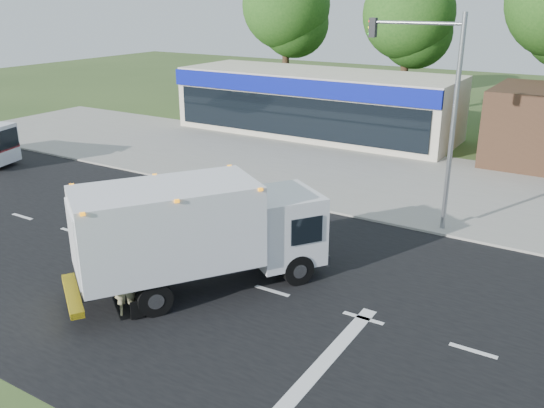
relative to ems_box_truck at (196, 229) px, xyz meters
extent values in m
plane|color=#385123|center=(2.03, 1.01, -1.98)|extent=(120.00, 120.00, 0.00)
cube|color=black|center=(2.03, 1.01, -1.97)|extent=(60.00, 14.00, 0.02)
cube|color=gray|center=(2.03, 9.21, -1.92)|extent=(60.00, 2.40, 0.12)
cube|color=gray|center=(2.03, 15.01, -1.97)|extent=(60.00, 9.00, 0.02)
cube|color=silver|center=(-9.97, 1.01, -1.96)|extent=(1.20, 0.15, 0.01)
cube|color=silver|center=(-6.97, 1.01, -1.96)|extent=(1.20, 0.15, 0.01)
cube|color=silver|center=(-3.97, 1.01, -1.96)|extent=(1.20, 0.15, 0.01)
cube|color=silver|center=(-0.97, 1.01, -1.96)|extent=(1.20, 0.15, 0.01)
cube|color=silver|center=(2.03, 1.01, -1.96)|extent=(1.20, 0.15, 0.01)
cube|color=silver|center=(5.03, 1.01, -1.96)|extent=(1.20, 0.15, 0.01)
cube|color=silver|center=(8.03, 1.01, -1.96)|extent=(1.20, 0.15, 0.01)
cube|color=silver|center=(5.03, -1.99, -1.96)|extent=(0.40, 7.00, 0.01)
cube|color=black|center=(-0.48, -0.70, -1.25)|extent=(3.80, 4.89, 0.37)
cube|color=silver|center=(1.61, 2.36, -0.36)|extent=(3.03, 2.99, 2.19)
cube|color=black|center=(2.17, 3.18, -0.15)|extent=(1.72, 1.25, 0.94)
cube|color=white|center=(-0.48, -0.70, 0.21)|extent=(5.01, 5.72, 2.45)
cube|color=silver|center=(-1.96, -2.87, 0.16)|extent=(1.76, 1.23, 1.98)
cube|color=yellow|center=(-2.07, -3.02, -1.40)|extent=(2.27, 1.71, 0.19)
cube|color=orange|center=(-0.48, -0.70, 1.41)|extent=(4.93, 5.57, 0.08)
cylinder|color=black|center=(0.82, 2.96, -1.48)|extent=(0.82, 1.00, 1.00)
cylinder|color=black|center=(2.46, 1.84, -1.48)|extent=(0.82, 1.00, 1.00)
cylinder|color=black|center=(-1.75, -0.71, -1.48)|extent=(0.82, 1.00, 1.00)
cylinder|color=black|center=(-0.03, -1.89, -1.48)|extent=(0.82, 1.00, 1.00)
imported|color=tan|center=(-0.75, -2.27, -1.11)|extent=(0.74, 0.74, 1.74)
sphere|color=white|center=(-0.75, -2.27, -0.27)|extent=(0.28, 0.28, 0.28)
cylinder|color=black|center=(-17.78, 5.77, -1.58)|extent=(0.83, 0.46, 0.80)
cube|color=beige|center=(-6.97, 21.01, 0.02)|extent=(18.00, 6.00, 4.00)
cube|color=#07128A|center=(-6.97, 17.96, 1.42)|extent=(18.00, 0.30, 1.00)
cube|color=black|center=(-6.97, 17.96, -0.38)|extent=(17.00, 0.12, 2.40)
cylinder|color=gray|center=(5.03, 8.61, 2.02)|extent=(0.18, 0.18, 8.00)
cylinder|color=gray|center=(3.33, 8.61, 5.62)|extent=(3.40, 0.12, 0.12)
cube|color=black|center=(1.73, 8.61, 5.42)|extent=(0.25, 0.25, 0.70)
cylinder|color=#332114|center=(-13.97, 29.01, 1.70)|extent=(0.56, 0.56, 7.35)
sphere|color=#1D4B15|center=(-13.97, 29.01, 5.90)|extent=(6.93, 6.93, 6.93)
sphere|color=#1D4B15|center=(-13.47, 29.51, 4.53)|extent=(5.46, 5.46, 5.46)
cylinder|color=#332114|center=(-3.97, 29.01, 1.45)|extent=(0.56, 0.56, 6.86)
sphere|color=#1D4B15|center=(-3.97, 29.01, 5.37)|extent=(6.47, 6.47, 6.47)
sphere|color=#1D4B15|center=(-3.47, 29.51, 4.10)|extent=(5.10, 5.10, 5.10)
camera|label=1|loc=(10.24, -12.26, 6.49)|focal=38.00mm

